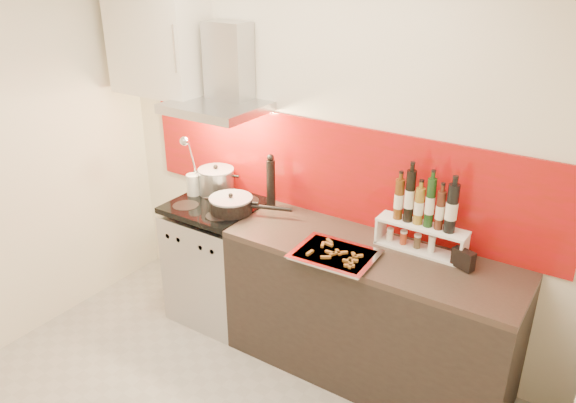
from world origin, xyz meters
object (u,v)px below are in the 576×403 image
Objects in this scene: counter at (368,313)px; stock_pot at (216,181)px; pepper_mill at (271,182)px; saute_pan at (232,204)px; range_stove at (219,261)px; baking_tray at (335,254)px.

stock_pot reaches higher than counter.
stock_pot is at bearing -175.56° from pepper_mill.
pepper_mill is (0.17, 0.22, 0.13)m from saute_pan.
pepper_mill is at bearing 52.14° from saute_pan.
saute_pan is (0.18, -0.04, 0.52)m from range_stove.
saute_pan is (-1.02, -0.05, 0.51)m from counter.
range_stove is 1.87× the size of baking_tray.
range_stove is at bearing -179.77° from counter.
range_stove is 0.76m from pepper_mill.
stock_pot reaches higher than saute_pan.
saute_pan is (0.29, -0.18, -0.04)m from stock_pot.
range_stove is 1.17m from baking_tray.
stock_pot is 0.34m from saute_pan.
stock_pot is 0.48× the size of saute_pan.
stock_pot is 0.53× the size of baking_tray.
range_stove is 0.59m from stock_pot.
range_stove is at bearing 170.05° from baking_tray.
stock_pot is (-1.31, 0.13, 0.56)m from counter.
stock_pot is at bearing 174.17° from counter.
stock_pot is 0.67× the size of pepper_mill.
saute_pan reaches higher than counter.
counter is 1.42m from stock_pot.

